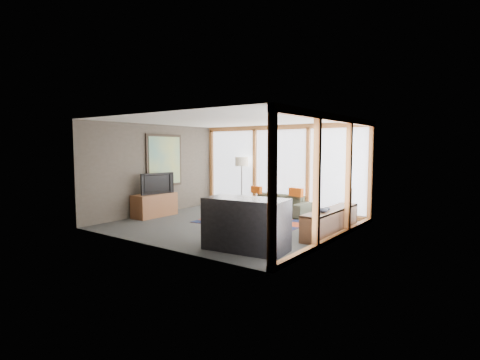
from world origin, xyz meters
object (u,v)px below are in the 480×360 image
Objects in this scene: tv_console at (155,205)px; coffee_table at (255,214)px; bar_counter at (246,224)px; sofa at (276,204)px; bookshelf at (331,222)px; television at (156,183)px; floor_lamp at (242,183)px.

coffee_table is at bearing 21.53° from tv_console.
coffee_table is at bearing 113.07° from bar_counter.
sofa is 2.70m from bookshelf.
bar_counter is at bearing -99.14° from television.
tv_console is at bearing 154.68° from bar_counter.
coffee_table is at bearing -86.05° from sofa.
television is at bearing -158.70° from coffee_table.
floor_lamp is 1.59× the size of television.
television is (-1.18, -2.48, 0.12)m from floor_lamp.
coffee_table is 0.97× the size of tv_console.
floor_lamp is 1.28× the size of tv_console.
floor_lamp is 4.05m from bookshelf.
sofa is 0.86× the size of bookshelf.
floor_lamp reaches higher than bar_counter.
bar_counter is (2.88, -3.83, -0.33)m from floor_lamp.
floor_lamp reaches higher than bookshelf.
floor_lamp is 2.75m from television.
bar_counter is at bearing -68.08° from sofa.
bar_counter is (-0.78, -2.17, 0.21)m from bookshelf.
television is (-4.83, -0.82, 0.65)m from bookshelf.
tv_console is at bearing -115.68° from floor_lamp.
floor_lamp reaches higher than television.
coffee_table is 2.89m from tv_console.
bar_counter is (4.08, -1.32, 0.17)m from tv_console.
bookshelf is 2.31m from bar_counter.
television is at bearing 154.24° from bar_counter.
sofa is 3.48m from television.
tv_console is 0.62m from television.
floor_lamp is 2.83m from tv_console.
sofa is at bearing -8.91° from floor_lamp.
floor_lamp reaches higher than coffee_table.
sofa is at bearing 147.66° from bookshelf.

